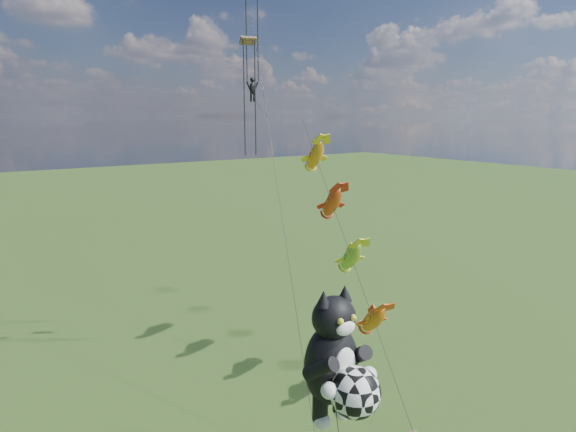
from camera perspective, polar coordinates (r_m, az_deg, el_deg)
cat_kite_rig at (r=17.10m, az=5.97°, el=-17.00°), size 2.44×4.10×10.37m
fish_windsock_rig at (r=31.02m, az=6.36°, el=-1.61°), size 4.38×15.45×15.72m
parafoil_rig at (r=33.71m, az=-4.17°, el=17.16°), size 6.89×16.62×27.86m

